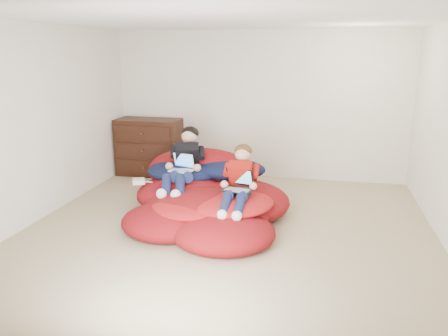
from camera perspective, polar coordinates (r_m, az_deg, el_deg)
room_shell at (r=5.40m, az=0.50°, el=-5.95°), size 5.10×5.10×2.77m
dresser at (r=7.89m, az=-9.73°, el=2.72°), size 1.12×0.63×1.00m
beanbag_pile at (r=5.84m, az=-2.33°, el=-3.96°), size 2.20×2.41×0.86m
cream_pillow at (r=6.77m, az=-4.41°, el=1.91°), size 0.44×0.28×0.28m
older_boy at (r=6.05m, az=-5.22°, el=1.13°), size 0.44×1.16×0.77m
younger_boy at (r=5.41m, az=2.02°, el=-1.35°), size 0.30×1.03×0.70m
laptop_white at (r=5.99m, az=-5.46°, el=0.25°), size 0.34×0.33×0.22m
laptop_black at (r=5.38m, az=1.92°, el=-2.11°), size 0.39×0.40×0.25m
power_adapter at (r=6.11m, az=-11.09°, el=-1.72°), size 0.21×0.21×0.06m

